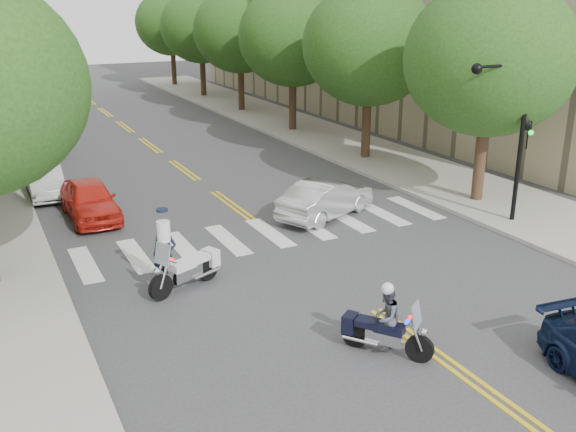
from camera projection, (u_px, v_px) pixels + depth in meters
ground at (376, 311)px, 16.60m from camera, size 140.00×140.00×0.00m
sidewalk_right at (303, 129)px, 39.22m from camera, size 5.00×60.00×0.15m
tree_r_0 at (490, 59)px, 23.62m from camera, size 6.40×6.40×8.45m
tree_r_1 at (369, 45)px, 30.39m from camera, size 6.40×6.40×8.45m
tree_r_2 at (293, 37)px, 37.16m from camera, size 6.40×6.40×8.45m
tree_r_3 at (240, 31)px, 43.93m from camera, size 6.40×6.40×8.45m
tree_r_4 at (201, 26)px, 50.70m from camera, size 6.40×6.40×8.45m
tree_r_5 at (171, 23)px, 57.47m from camera, size 6.40×6.40×8.45m
traffic_signal_pole at (513, 122)px, 21.64m from camera, size 2.82×0.42×6.00m
motorcycle_police at (384, 322)px, 14.39m from camera, size 1.48×1.87×1.75m
motorcycle_parked at (190, 269)px, 17.81m from camera, size 2.30×1.25×1.57m
officer_standing at (165, 254)px, 17.84m from camera, size 0.79×0.69×1.81m
convertible at (326, 198)px, 23.51m from camera, size 4.50×3.13×1.41m
parked_car_a at (90, 200)px, 23.34m from camera, size 1.72×4.20×1.43m
parked_car_b at (45, 181)px, 26.04m from camera, size 1.42×3.84×1.25m
parked_car_c at (46, 138)px, 34.08m from camera, size 2.42×4.63×1.25m
parked_car_d at (43, 134)px, 34.91m from camera, size 2.11×4.59×1.30m
parked_car_e at (28, 120)px, 39.26m from camera, size 1.52×3.54×1.19m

